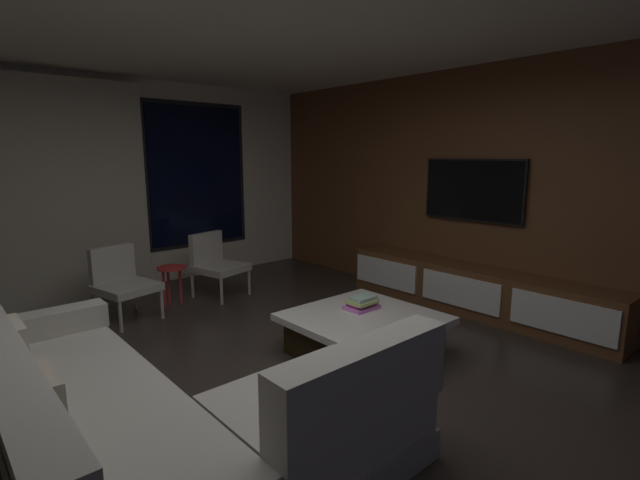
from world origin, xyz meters
TOP-DOWN VIEW (x-y plane):
  - floor at (0.00, 0.00)m, footprint 9.20×9.20m
  - back_wall_with_window at (-0.06, 3.62)m, footprint 6.60×0.30m
  - media_wall at (3.06, 0.00)m, footprint 0.12×7.80m
  - sectional_couch at (-0.92, -0.11)m, footprint 1.98×2.50m
  - coffee_table at (1.07, 0.13)m, footprint 1.16×1.16m
  - book_stack_on_coffee_table at (1.19, 0.26)m, footprint 0.29×0.21m
  - accent_chair_near_window at (0.98, 2.57)m, footprint 0.67×0.68m
  - accent_chair_by_curtain at (-0.19, 2.46)m, footprint 0.65×0.67m
  - side_stool at (0.40, 2.56)m, footprint 0.32×0.32m
  - media_console at (2.77, 0.05)m, footprint 0.46×3.10m
  - mounted_tv at (2.95, 0.25)m, footprint 0.05×1.20m

SIDE VIEW (x-z plane):
  - floor at x=0.00m, z-range 0.00..0.00m
  - coffee_table at x=1.07m, z-range 0.01..0.37m
  - media_console at x=2.77m, z-range -0.01..0.51m
  - sectional_couch at x=-0.92m, z-range -0.12..0.70m
  - side_stool at x=0.40m, z-range 0.14..0.60m
  - book_stack_on_coffee_table at x=1.19m, z-range 0.35..0.47m
  - accent_chair_near_window at x=0.98m, z-range 0.04..0.82m
  - accent_chair_by_curtain at x=-0.19m, z-range 0.04..0.82m
  - back_wall_with_window at x=-0.06m, z-range -0.01..2.69m
  - mounted_tv at x=2.95m, z-range 1.00..1.70m
  - media_wall at x=3.06m, z-range 0.00..2.70m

